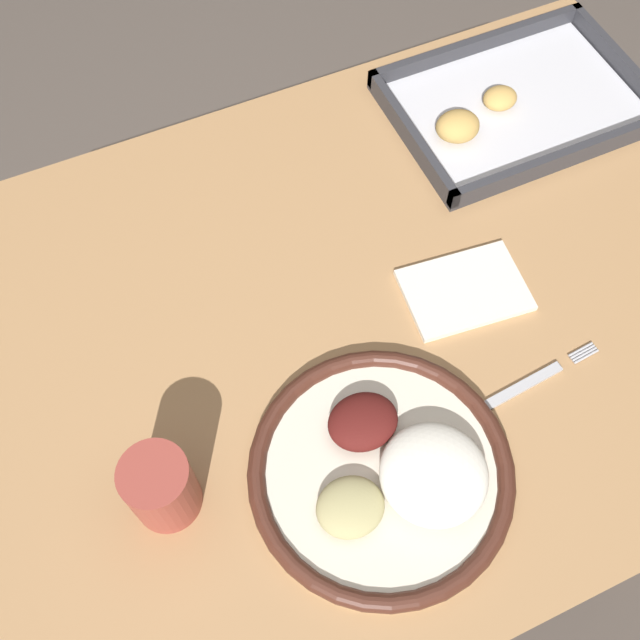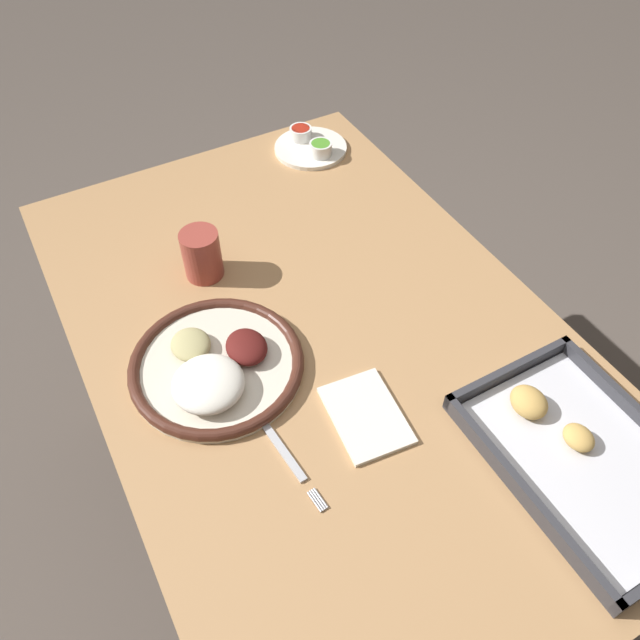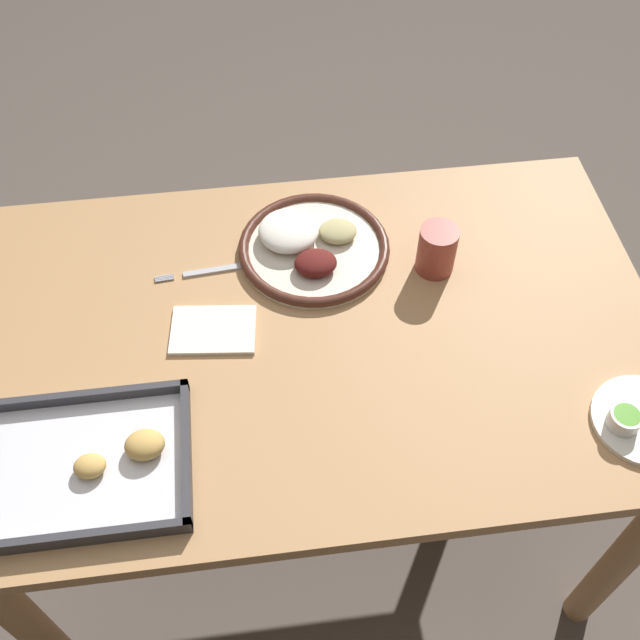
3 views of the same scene
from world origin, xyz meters
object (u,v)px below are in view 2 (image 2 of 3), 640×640
saucer_plate (311,145)px  baking_tray (576,449)px  fork (284,452)px  drinking_cup (202,254)px  napkin (366,415)px  dinner_plate (216,366)px

saucer_plate → baking_tray: size_ratio=0.47×
fork → baking_tray: (0.21, 0.38, 0.01)m
saucer_plate → baking_tray: bearing=-2.1°
baking_tray → drinking_cup: (-0.62, -0.34, 0.04)m
napkin → dinner_plate: bearing=-138.9°
baking_tray → dinner_plate: bearing=-134.4°
dinner_plate → baking_tray: (0.40, 0.41, -0.00)m
drinking_cup → napkin: drinking_cup is taller
dinner_plate → fork: bearing=8.6°
fork → saucer_plate: saucer_plate is taller
dinner_plate → fork: dinner_plate is taller
fork → baking_tray: baking_tray is taller
dinner_plate → napkin: size_ratio=1.82×
drinking_cup → saucer_plate: bearing=125.3°
drinking_cup → baking_tray: bearing=28.4°
baking_tray → napkin: 0.31m
fork → napkin: bearing=83.0°
saucer_plate → fork: bearing=-31.4°
saucer_plate → drinking_cup: size_ratio=1.73×
saucer_plate → dinner_plate: bearing=-42.1°
saucer_plate → napkin: (0.68, -0.27, -0.01)m
baking_tray → napkin: bearing=-130.7°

